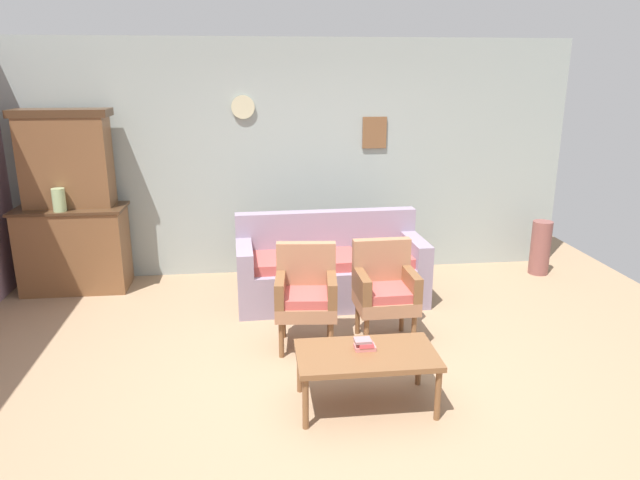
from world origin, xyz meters
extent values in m
plane|color=#997A5B|center=(0.00, 0.00, 0.00)|extent=(7.68, 7.68, 0.00)
cube|color=#939E99|center=(0.00, 2.63, 1.35)|extent=(6.40, 0.06, 2.70)
cube|color=brown|center=(0.90, 2.58, 1.65)|extent=(0.28, 0.02, 0.36)
cylinder|color=beige|center=(-0.60, 2.58, 1.95)|extent=(0.26, 0.03, 0.26)
cube|color=brown|center=(-2.48, 2.25, 0.45)|extent=(1.10, 0.52, 0.90)
cube|color=#462D1B|center=(-2.48, 2.25, 0.92)|extent=(1.16, 0.55, 0.03)
cube|color=brown|center=(-2.48, 2.33, 1.41)|extent=(0.90, 0.36, 0.95)
cube|color=#462D1B|center=(-2.48, 2.33, 1.92)|extent=(0.99, 0.38, 0.08)
cylinder|color=#A4C085|center=(-2.52, 2.08, 1.05)|extent=(0.13, 0.13, 0.24)
cube|color=gray|center=(0.26, 1.58, 0.21)|extent=(1.97, 0.87, 0.42)
cube|color=gray|center=(0.25, 1.90, 0.66)|extent=(1.95, 0.23, 0.48)
cube|color=gray|center=(1.15, 1.61, 0.54)|extent=(0.19, 0.81, 0.24)
cube|color=gray|center=(-0.63, 1.55, 0.54)|extent=(0.19, 0.81, 0.24)
cube|color=#B74C47|center=(0.83, 1.56, 0.47)|extent=(0.53, 0.58, 0.10)
cube|color=#B74C47|center=(0.26, 1.54, 0.47)|extent=(0.53, 0.58, 0.10)
cube|color=#B74C47|center=(-0.30, 1.52, 0.47)|extent=(0.53, 0.58, 0.10)
cube|color=#9E6B4C|center=(-0.09, 0.54, 0.38)|extent=(0.57, 0.53, 0.12)
cube|color=#B74C47|center=(-0.09, 0.52, 0.47)|extent=(0.48, 0.45, 0.10)
cube|color=#9E6B4C|center=(-0.07, 0.74, 0.67)|extent=(0.53, 0.15, 0.46)
cube|color=brown|center=(0.13, 0.52, 0.55)|extent=(0.13, 0.49, 0.22)
cube|color=brown|center=(-0.31, 0.56, 0.55)|extent=(0.13, 0.49, 0.22)
cylinder|color=brown|center=(0.10, 0.33, 0.16)|extent=(0.04, 0.04, 0.32)
cylinder|color=brown|center=(-0.32, 0.37, 0.16)|extent=(0.04, 0.04, 0.32)
cylinder|color=brown|center=(0.14, 0.71, 0.16)|extent=(0.04, 0.04, 0.32)
cylinder|color=brown|center=(-0.28, 0.75, 0.16)|extent=(0.04, 0.04, 0.32)
cube|color=#9E6B4C|center=(0.62, 0.57, 0.38)|extent=(0.53, 0.49, 0.12)
cube|color=#B74C47|center=(0.62, 0.55, 0.47)|extent=(0.45, 0.42, 0.10)
cube|color=#9E6B4C|center=(0.61, 0.77, 0.67)|extent=(0.52, 0.11, 0.46)
cube|color=brown|center=(0.84, 0.58, 0.55)|extent=(0.09, 0.48, 0.22)
cube|color=brown|center=(0.40, 0.57, 0.55)|extent=(0.09, 0.48, 0.22)
cylinder|color=brown|center=(0.83, 0.39, 0.16)|extent=(0.04, 0.04, 0.32)
cylinder|color=brown|center=(0.41, 0.38, 0.16)|extent=(0.04, 0.04, 0.32)
cylinder|color=brown|center=(0.82, 0.77, 0.16)|extent=(0.04, 0.04, 0.32)
cylinder|color=brown|center=(0.40, 0.76, 0.16)|extent=(0.04, 0.04, 0.32)
cube|color=brown|center=(0.25, -0.43, 0.40)|extent=(1.00, 0.56, 0.04)
cylinder|color=brown|center=(-0.21, -0.19, 0.19)|extent=(0.04, 0.04, 0.38)
cylinder|color=brown|center=(0.71, -0.19, 0.19)|extent=(0.04, 0.04, 0.38)
cylinder|color=brown|center=(-0.21, -0.67, 0.19)|extent=(0.04, 0.04, 0.38)
cylinder|color=brown|center=(0.71, -0.67, 0.19)|extent=(0.04, 0.04, 0.38)
cube|color=#D27A75|center=(0.25, -0.38, 0.43)|extent=(0.15, 0.10, 0.03)
cube|color=#EF4F59|center=(0.25, -0.39, 0.46)|extent=(0.10, 0.08, 0.03)
cube|color=gray|center=(0.23, -0.38, 0.49)|extent=(0.12, 0.10, 0.02)
cylinder|color=brown|center=(2.85, 2.15, 0.32)|extent=(0.23, 0.23, 0.64)
camera|label=1|loc=(-0.51, -4.13, 2.35)|focal=32.79mm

